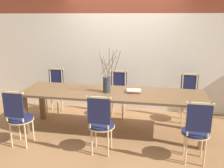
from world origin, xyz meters
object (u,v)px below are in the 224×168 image
dining_table (112,97)px  chair_near_center (196,130)px  vase_centerpiece (107,84)px  book_stack (134,91)px  chair_far_center (189,97)px

dining_table → chair_near_center: size_ratio=3.37×
chair_near_center → vase_centerpiece: bearing=152.3°
chair_near_center → book_stack: 1.31m
chair_near_center → chair_far_center: bearing=87.6°
chair_near_center → vase_centerpiece: size_ratio=1.24×
dining_table → book_stack: bearing=10.3°
chair_far_center → chair_near_center: bearing=87.6°
chair_near_center → book_stack: (-0.97, 0.84, 0.27)m
chair_near_center → chair_far_center: 1.53m
chair_near_center → chair_far_center: (0.06, 1.53, 0.00)m
dining_table → vase_centerpiece: vase_centerpiece is taller
chair_near_center → book_stack: size_ratio=3.56×
vase_centerpiece → book_stack: (0.47, 0.08, -0.13)m
dining_table → chair_near_center: (1.35, -0.77, -0.16)m
dining_table → chair_near_center: bearing=-29.6°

